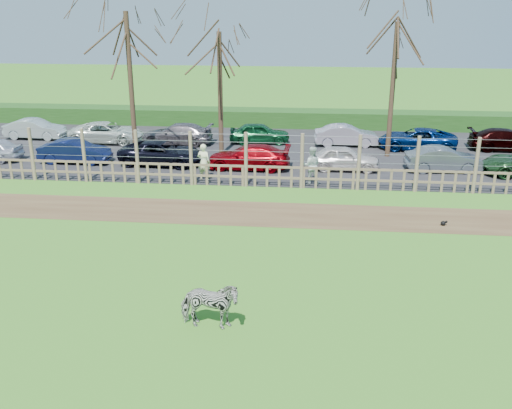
# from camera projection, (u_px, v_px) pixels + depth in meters

# --- Properties ---
(ground) EXTENTS (120.00, 120.00, 0.00)m
(ground) POSITION_uv_depth(u_px,v_px,m) (218.00, 261.00, 18.40)
(ground) COLOR #5EA92A
(ground) RESTS_ON ground
(dirt_strip) EXTENTS (34.00, 2.80, 0.01)m
(dirt_strip) POSITION_uv_depth(u_px,v_px,m) (236.00, 213.00, 22.62)
(dirt_strip) COLOR brown
(dirt_strip) RESTS_ON ground
(asphalt) EXTENTS (44.00, 13.00, 0.04)m
(asphalt) POSITION_uv_depth(u_px,v_px,m) (259.00, 151.00, 32.00)
(asphalt) COLOR #232326
(asphalt) RESTS_ON ground
(hedge) EXTENTS (46.00, 2.00, 1.10)m
(hedge) POSITION_uv_depth(u_px,v_px,m) (269.00, 118.00, 38.38)
(hedge) COLOR #1E4716
(hedge) RESTS_ON ground
(fence) EXTENTS (30.16, 0.16, 2.50)m
(fence) POSITION_uv_depth(u_px,v_px,m) (246.00, 169.00, 25.64)
(fence) COLOR brown
(fence) RESTS_ON ground
(tree_left) EXTENTS (4.80, 4.80, 7.88)m
(tree_left) POSITION_uv_depth(u_px,v_px,m) (128.00, 50.00, 28.86)
(tree_left) COLOR #3D2B1E
(tree_left) RESTS_ON ground
(tree_mid) EXTENTS (4.80, 4.80, 6.83)m
(tree_mid) POSITION_uv_depth(u_px,v_px,m) (220.00, 64.00, 29.62)
(tree_mid) COLOR #3D2B1E
(tree_mid) RESTS_ON ground
(tree_right) EXTENTS (4.80, 4.80, 7.35)m
(tree_right) POSITION_uv_depth(u_px,v_px,m) (395.00, 57.00, 29.13)
(tree_right) COLOR #3D2B1E
(tree_right) RESTS_ON ground
(zebra) EXTENTS (1.60, 0.78, 1.33)m
(zebra) POSITION_uv_depth(u_px,v_px,m) (209.00, 305.00, 14.40)
(zebra) COLOR gray
(zebra) RESTS_ON ground
(visitor_a) EXTENTS (0.71, 0.56, 1.72)m
(visitor_a) POSITION_uv_depth(u_px,v_px,m) (204.00, 162.00, 26.44)
(visitor_a) COLOR #E2EFAC
(visitor_a) RESTS_ON asphalt
(visitor_b) EXTENTS (0.84, 0.66, 1.72)m
(visitor_b) POSITION_uv_depth(u_px,v_px,m) (311.00, 165.00, 25.92)
(visitor_b) COLOR silver
(visitor_b) RESTS_ON asphalt
(crow) EXTENTS (0.25, 0.19, 0.20)m
(crow) POSITION_uv_depth(u_px,v_px,m) (443.00, 223.00, 21.31)
(crow) COLOR black
(crow) RESTS_ON ground
(car_1) EXTENTS (3.66, 1.31, 1.20)m
(car_1) POSITION_uv_depth(u_px,v_px,m) (75.00, 151.00, 29.42)
(car_1) COLOR #0E1843
(car_1) RESTS_ON asphalt
(car_2) EXTENTS (4.43, 2.25, 1.20)m
(car_2) POSITION_uv_depth(u_px,v_px,m) (162.00, 153.00, 29.09)
(car_2) COLOR black
(car_2) RESTS_ON asphalt
(car_3) EXTENTS (4.19, 1.82, 1.20)m
(car_3) POSITION_uv_depth(u_px,v_px,m) (248.00, 157.00, 28.34)
(car_3) COLOR #84020A
(car_3) RESTS_ON asphalt
(car_4) EXTENTS (3.53, 1.44, 1.20)m
(car_4) POSITION_uv_depth(u_px,v_px,m) (344.00, 158.00, 28.14)
(car_4) COLOR silver
(car_4) RESTS_ON asphalt
(car_5) EXTENTS (3.72, 1.52, 1.20)m
(car_5) POSITION_uv_depth(u_px,v_px,m) (443.00, 159.00, 27.92)
(car_5) COLOR #555D65
(car_5) RESTS_ON asphalt
(car_7) EXTENTS (3.68, 1.38, 1.20)m
(car_7) POSITION_uv_depth(u_px,v_px,m) (35.00, 129.00, 34.64)
(car_7) COLOR #B6C5BF
(car_7) RESTS_ON asphalt
(car_8) EXTENTS (4.39, 2.15, 1.20)m
(car_8) POSITION_uv_depth(u_px,v_px,m) (107.00, 132.00, 33.68)
(car_8) COLOR silver
(car_8) RESTS_ON asphalt
(car_9) EXTENTS (4.18, 1.81, 1.20)m
(car_9) POSITION_uv_depth(u_px,v_px,m) (177.00, 134.00, 33.32)
(car_9) COLOR #615A5F
(car_9) RESTS_ON asphalt
(car_10) EXTENTS (3.64, 1.73, 1.20)m
(car_10) POSITION_uv_depth(u_px,v_px,m) (259.00, 133.00, 33.54)
(car_10) COLOR #0F4E26
(car_10) RESTS_ON asphalt
(car_11) EXTENTS (3.70, 1.45, 1.20)m
(car_11) POSITION_uv_depth(u_px,v_px,m) (346.00, 135.00, 32.94)
(car_11) COLOR #BAAFBF
(car_11) RESTS_ON asphalt
(car_12) EXTENTS (4.49, 2.39, 1.20)m
(car_12) POSITION_uv_depth(u_px,v_px,m) (417.00, 139.00, 32.06)
(car_12) COLOR #031A53
(car_12) RESTS_ON asphalt
(car_13) EXTENTS (4.19, 1.81, 1.20)m
(car_13) POSITION_uv_depth(u_px,v_px,m) (507.00, 140.00, 31.87)
(car_13) COLOR black
(car_13) RESTS_ON asphalt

